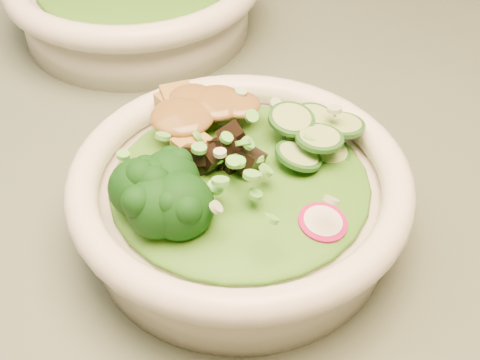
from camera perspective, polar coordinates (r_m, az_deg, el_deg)
name	(u,v)px	position (r m, az deg, el deg)	size (l,w,h in m)	color
dining_table	(348,212)	(0.69, 9.19, -2.69)	(1.20, 0.80, 0.75)	black
salad_bowl	(240,199)	(0.48, 0.00, -1.62)	(0.24, 0.24, 0.07)	silver
lettuce_bed	(240,179)	(0.47, 0.00, 0.09)	(0.18, 0.18, 0.02)	#255B13
broccoli_florets	(170,198)	(0.44, -6.03, -1.51)	(0.07, 0.06, 0.04)	black
radish_slices	(295,227)	(0.43, 4.71, -3.98)	(0.10, 0.04, 0.02)	#A80C52
cucumber_slices	(308,139)	(0.49, 5.86, 3.50)	(0.06, 0.06, 0.03)	#9ECB71
mushroom_heap	(231,157)	(0.47, -0.75, 1.94)	(0.06, 0.06, 0.04)	black
tofu_cubes	(199,125)	(0.50, -3.49, 4.73)	(0.08, 0.05, 0.03)	olive
peanut_sauce	(199,112)	(0.49, -3.55, 5.81)	(0.06, 0.05, 0.01)	brown
scallion_garnish	(240,156)	(0.45, 0.00, 2.05)	(0.17, 0.17, 0.02)	#5BBE43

